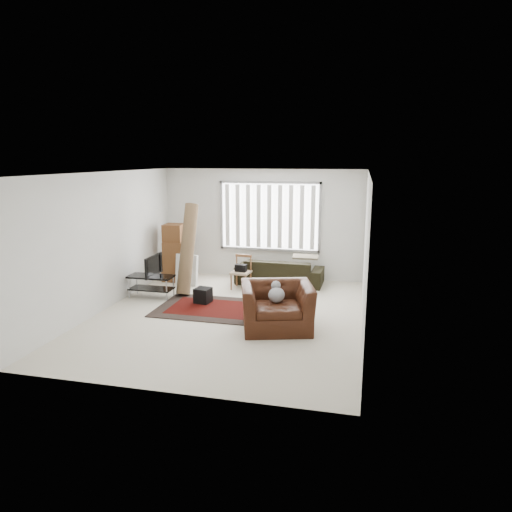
{
  "coord_description": "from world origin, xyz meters",
  "views": [
    {
      "loc": [
        2.4,
        -7.97,
        2.96
      ],
      "look_at": [
        0.4,
        0.65,
        1.05
      ],
      "focal_mm": 32.0,
      "sensor_mm": 36.0,
      "label": 1
    }
  ],
  "objects_px": {
    "tv_stand": "(151,282)",
    "armchair": "(277,303)",
    "moving_boxes": "(175,255)",
    "sofa": "(280,268)",
    "side_chair": "(241,270)"
  },
  "relations": [
    {
      "from": "sofa",
      "to": "tv_stand",
      "type": "bearing_deg",
      "value": 35.8
    },
    {
      "from": "tv_stand",
      "to": "moving_boxes",
      "type": "relative_size",
      "value": 0.69
    },
    {
      "from": "moving_boxes",
      "to": "armchair",
      "type": "relative_size",
      "value": 0.94
    },
    {
      "from": "sofa",
      "to": "side_chair",
      "type": "distance_m",
      "value": 0.99
    },
    {
      "from": "moving_boxes",
      "to": "sofa",
      "type": "bearing_deg",
      "value": 6.11
    },
    {
      "from": "tv_stand",
      "to": "armchair",
      "type": "relative_size",
      "value": 0.65
    },
    {
      "from": "tv_stand",
      "to": "moving_boxes",
      "type": "height_order",
      "value": "moving_boxes"
    },
    {
      "from": "tv_stand",
      "to": "armchair",
      "type": "bearing_deg",
      "value": -21.88
    },
    {
      "from": "armchair",
      "to": "sofa",
      "type": "bearing_deg",
      "value": 83.25
    },
    {
      "from": "moving_boxes",
      "to": "sofa",
      "type": "distance_m",
      "value": 2.57
    },
    {
      "from": "tv_stand",
      "to": "side_chair",
      "type": "distance_m",
      "value": 2.04
    },
    {
      "from": "tv_stand",
      "to": "armchair",
      "type": "distance_m",
      "value": 3.21
    },
    {
      "from": "sofa",
      "to": "side_chair",
      "type": "xyz_separation_m",
      "value": [
        -0.79,
        -0.6,
        0.03
      ]
    },
    {
      "from": "sofa",
      "to": "side_chair",
      "type": "height_order",
      "value": "sofa"
    },
    {
      "from": "moving_boxes",
      "to": "side_chair",
      "type": "distance_m",
      "value": 1.8
    }
  ]
}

